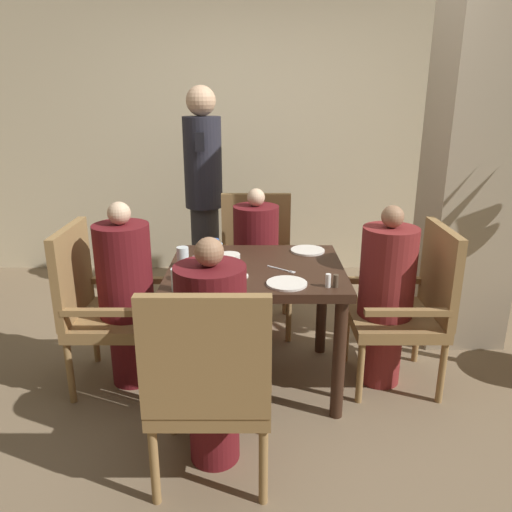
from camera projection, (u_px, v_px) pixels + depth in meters
name	position (u px, v px, depth m)	size (l,w,h in m)	color
ground_plane	(256.00, 379.00, 3.11)	(16.00, 16.00, 0.00)	#7A664C
wall_back	(256.00, 126.00, 4.68)	(8.00, 0.06, 2.80)	beige
pillar_stone	(475.00, 148.00, 3.30)	(0.54, 0.54, 2.70)	tan
dining_table	(256.00, 285.00, 2.91)	(1.00, 0.84, 0.75)	#331E14
chair_left_side	(101.00, 303.00, 2.94)	(0.53, 0.53, 0.98)	olive
diner_in_left_chair	(126.00, 294.00, 2.93)	(0.32, 0.32, 1.13)	#5B1419
chair_far_side	(256.00, 258.00, 3.74)	(0.53, 0.53, 0.98)	olive
diner_in_far_chair	(256.00, 261.00, 3.58)	(0.32, 0.32, 1.07)	#5B1419
chair_right_side	(411.00, 303.00, 2.95)	(0.53, 0.53, 0.98)	olive
diner_in_right_chair	(386.00, 295.00, 2.93)	(0.32, 0.32, 1.11)	maroon
chair_near_corner	(210.00, 381.00, 2.15)	(0.53, 0.53, 0.98)	olive
diner_in_near_chair	(212.00, 352.00, 2.28)	(0.32, 0.32, 1.12)	#5B1419
standing_host	(204.00, 192.00, 3.98)	(0.30, 0.33, 1.76)	#2D2D33
plate_main_left	(287.00, 283.00, 2.60)	(0.21, 0.21, 0.01)	white
plate_main_right	(308.00, 250.00, 3.15)	(0.21, 0.21, 0.01)	white
teacup_with_saucer	(238.00, 272.00, 2.71)	(0.11, 0.11, 0.06)	white
bowl_small	(229.00, 257.00, 2.97)	(0.13, 0.13, 0.04)	white
water_bottle	(215.00, 264.00, 2.56)	(0.08, 0.08, 0.25)	silver
glass_tall_near	(183.00, 257.00, 2.86)	(0.07, 0.07, 0.12)	silver
glass_tall_mid	(178.00, 280.00, 2.51)	(0.07, 0.07, 0.12)	silver
salt_shaker	(328.00, 281.00, 2.56)	(0.03, 0.03, 0.07)	white
pepper_shaker	(336.00, 281.00, 2.56)	(0.03, 0.03, 0.07)	#4C3D2D
fork_beside_plate	(284.00, 270.00, 2.81)	(0.16, 0.13, 0.00)	silver
knife_beside_plate	(209.00, 254.00, 3.10)	(0.17, 0.12, 0.00)	silver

